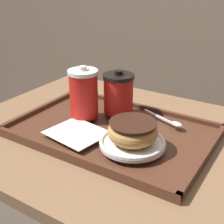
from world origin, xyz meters
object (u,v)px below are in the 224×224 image
at_px(coffee_cup_rear, 118,93).
at_px(coffee_cup_front, 84,93).
at_px(donut_chocolate_glazed, 133,131).
at_px(spoon, 171,122).

bearing_deg(coffee_cup_rear, coffee_cup_front, -133.81).
bearing_deg(donut_chocolate_glazed, spoon, 77.85).
height_order(coffee_cup_front, donut_chocolate_glazed, coffee_cup_front).
height_order(coffee_cup_front, coffee_cup_rear, coffee_cup_front).
distance_m(coffee_cup_front, coffee_cup_rear, 0.10).
bearing_deg(spoon, coffee_cup_front, -139.51).
relative_size(donut_chocolate_glazed, spoon, 0.85).
xyz_separation_m(coffee_cup_rear, donut_chocolate_glazed, (0.13, -0.14, -0.02)).
xyz_separation_m(coffee_cup_front, spoon, (0.23, 0.08, -0.06)).
distance_m(coffee_cup_rear, donut_chocolate_glazed, 0.19).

